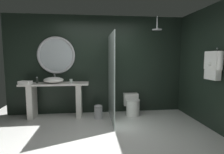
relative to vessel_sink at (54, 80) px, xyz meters
The scene contains 14 objects.
ground_plane 2.16m from the vessel_sink, 54.18° to the right, with size 5.76×5.76×0.00m, color silver.
back_wall_panel 1.23m from the vessel_sink, 16.02° to the left, with size 4.80×0.10×2.60m, color black.
side_wall_right 3.60m from the vessel_sink, 13.14° to the right, with size 0.10×2.47×2.60m, color black.
vanity_counter 0.42m from the vessel_sink, ahead, with size 1.64×0.50×0.87m.
vessel_sink is the anchor object (origin of this frame).
tumbler_cup 0.43m from the vessel_sink, ahead, with size 0.08×0.08×0.10m, color silver.
soap_dispenser 0.40m from the vessel_sink, behind, with size 0.06×0.06×0.16m.
round_wall_mirror 0.66m from the vessel_sink, 80.47° to the left, with size 0.96×0.06×0.96m.
shower_glass_panel 1.46m from the vessel_sink, 15.37° to the right, with size 0.02×1.32×2.05m, color silver.
rain_shower_head 2.85m from the vessel_sink, ahead, with size 0.23×0.23×0.33m.
hanging_bathrobe 3.59m from the vessel_sink, 20.11° to the right, with size 0.20×0.50×0.64m.
toilet 2.11m from the vessel_sink, ahead, with size 0.39×0.57×0.53m.
waste_bin 1.36m from the vessel_sink, 11.35° to the right, with size 0.21×0.21×0.34m.
folded_hand_towel 0.64m from the vessel_sink, 166.74° to the right, with size 0.28×0.18×0.08m, color white.
Camera 1 is at (-0.18, -2.95, 1.52)m, focal length 28.57 mm.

